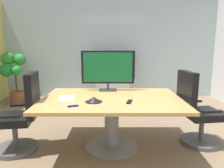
# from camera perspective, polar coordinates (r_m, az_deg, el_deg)

# --- Properties ---
(ground_plane) EXTENTS (7.59, 7.59, 0.00)m
(ground_plane) POSITION_cam_1_polar(r_m,az_deg,el_deg) (3.05, -1.21, -17.82)
(ground_plane) COLOR #7A664C
(wall_back_glass_partition) EXTENTS (5.97, 0.10, 2.66)m
(wall_back_glass_partition) POSITION_cam_1_polar(r_m,az_deg,el_deg) (5.98, -0.54, 9.34)
(wall_back_glass_partition) COLOR #9EB2B7
(wall_back_glass_partition) RESTS_ON ground
(conference_table) EXTENTS (1.91, 1.33, 0.73)m
(conference_table) POSITION_cam_1_polar(r_m,az_deg,el_deg) (2.95, -0.01, -7.02)
(conference_table) COLOR #B2894C
(conference_table) RESTS_ON ground
(office_chair_left) EXTENTS (0.62, 0.60, 1.09)m
(office_chair_left) POSITION_cam_1_polar(r_m,az_deg,el_deg) (3.14, -23.43, -8.72)
(office_chair_left) COLOR #4C4C51
(office_chair_left) RESTS_ON ground
(office_chair_right) EXTENTS (0.62, 0.60, 1.09)m
(office_chair_right) POSITION_cam_1_polar(r_m,az_deg,el_deg) (3.31, 22.14, -7.71)
(office_chair_right) COLOR #4C4C51
(office_chair_right) RESTS_ON ground
(tv_monitor) EXTENTS (0.84, 0.18, 0.64)m
(tv_monitor) POSITION_cam_1_polar(r_m,az_deg,el_deg) (3.32, -0.99, 4.30)
(tv_monitor) COLOR #333338
(tv_monitor) RESTS_ON conference_table
(wall_display_unit) EXTENTS (1.20, 0.36, 1.31)m
(wall_display_unit) POSITION_cam_1_polar(r_m,az_deg,el_deg) (5.71, 0.24, 0.35)
(wall_display_unit) COLOR #B7BABC
(wall_display_unit) RESTS_ON ground
(potted_plant) EXTENTS (0.60, 0.64, 1.29)m
(potted_plant) POSITION_cam_1_polar(r_m,az_deg,el_deg) (5.73, -25.20, 3.27)
(potted_plant) COLOR brown
(potted_plant) RESTS_ON ground
(conference_phone) EXTENTS (0.22, 0.22, 0.07)m
(conference_phone) POSITION_cam_1_polar(r_m,az_deg,el_deg) (2.70, -4.92, -4.27)
(conference_phone) COLOR black
(conference_phone) RESTS_ON conference_table
(remote_control) EXTENTS (0.09, 0.18, 0.02)m
(remote_control) POSITION_cam_1_polar(r_m,az_deg,el_deg) (2.68, 4.86, -4.84)
(remote_control) COLOR black
(remote_control) RESTS_ON conference_table
(whiteboard_marker) EXTENTS (0.13, 0.06, 0.02)m
(whiteboard_marker) POSITION_cam_1_polar(r_m,az_deg,el_deg) (2.53, -10.49, -5.93)
(whiteboard_marker) COLOR #1919A5
(whiteboard_marker) RESTS_ON conference_table
(paper_notepad) EXTENTS (0.26, 0.33, 0.01)m
(paper_notepad) POSITION_cam_1_polar(r_m,az_deg,el_deg) (2.95, -12.20, -3.72)
(paper_notepad) COLOR white
(paper_notepad) RESTS_ON conference_table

